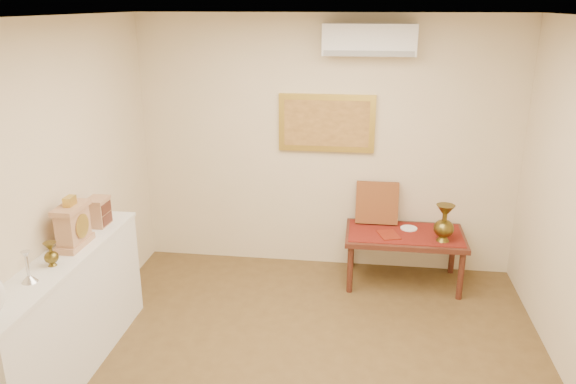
% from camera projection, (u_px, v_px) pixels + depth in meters
% --- Properties ---
extents(ceiling, '(4.50, 4.50, 0.00)m').
position_uv_depth(ceiling, '(305.00, 18.00, 3.39)').
color(ceiling, white).
rests_on(ceiling, ground).
extents(wall_back, '(4.00, 0.02, 2.70)m').
position_uv_depth(wall_back, '(326.00, 146.00, 5.93)').
color(wall_back, beige).
rests_on(wall_back, ground).
extents(wall_left, '(0.02, 4.50, 2.70)m').
position_uv_depth(wall_left, '(30.00, 211.00, 4.08)').
color(wall_left, beige).
rests_on(wall_left, ground).
extents(candlestick, '(0.11, 0.11, 0.23)m').
position_uv_depth(candlestick, '(28.00, 267.00, 3.80)').
color(candlestick, silver).
rests_on(candlestick, display_ledge).
extents(brass_urn_small, '(0.10, 0.10, 0.23)m').
position_uv_depth(brass_urn_small, '(51.00, 251.00, 4.03)').
color(brass_urn_small, brown).
rests_on(brass_urn_small, display_ledge).
extents(table_cloth, '(1.14, 0.59, 0.01)m').
position_uv_depth(table_cloth, '(405.00, 233.00, 5.73)').
color(table_cloth, maroon).
rests_on(table_cloth, low_table).
extents(brass_urn_tall, '(0.20, 0.20, 0.45)m').
position_uv_depth(brass_urn_tall, '(445.00, 219.00, 5.47)').
color(brass_urn_tall, brown).
rests_on(brass_urn_tall, table_cloth).
extents(plate, '(0.17, 0.17, 0.01)m').
position_uv_depth(plate, '(409.00, 228.00, 5.83)').
color(plate, white).
rests_on(plate, table_cloth).
extents(menu, '(0.25, 0.29, 0.01)m').
position_uv_depth(menu, '(389.00, 235.00, 5.66)').
color(menu, maroon).
rests_on(menu, table_cloth).
extents(cushion, '(0.44, 0.19, 0.46)m').
position_uv_depth(cushion, '(377.00, 203.00, 5.93)').
color(cushion, '#5F1913').
rests_on(cushion, table_cloth).
extents(display_ledge, '(0.37, 2.02, 0.98)m').
position_uv_depth(display_ledge, '(67.00, 316.00, 4.33)').
color(display_ledge, white).
rests_on(display_ledge, floor).
extents(mantel_clock, '(0.17, 0.36, 0.41)m').
position_uv_depth(mantel_clock, '(73.00, 225.00, 4.34)').
color(mantel_clock, tan).
rests_on(mantel_clock, display_ledge).
extents(wooden_chest, '(0.16, 0.21, 0.24)m').
position_uv_depth(wooden_chest, '(98.00, 212.00, 4.77)').
color(wooden_chest, tan).
rests_on(wooden_chest, display_ledge).
extents(low_table, '(1.20, 0.70, 0.55)m').
position_uv_depth(low_table, '(405.00, 239.00, 5.76)').
color(low_table, '#4E2217').
rests_on(low_table, floor).
extents(painting, '(1.00, 0.06, 0.60)m').
position_uv_depth(painting, '(327.00, 123.00, 5.83)').
color(painting, gold).
rests_on(painting, wall_back).
extents(ac_unit, '(0.90, 0.25, 0.30)m').
position_uv_depth(ac_unit, '(369.00, 40.00, 5.41)').
color(ac_unit, white).
rests_on(ac_unit, wall_back).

